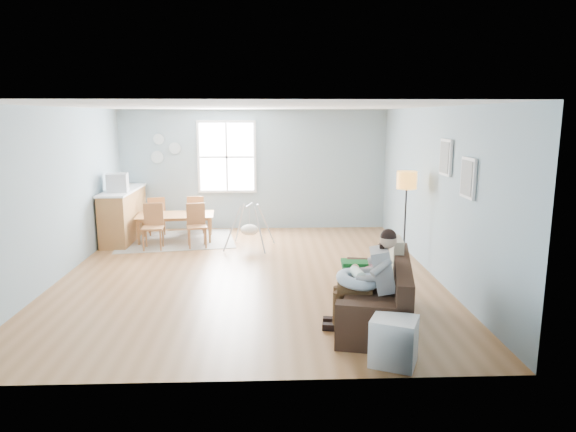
{
  "coord_description": "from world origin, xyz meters",
  "views": [
    {
      "loc": [
        0.33,
        -8.14,
        2.55
      ],
      "look_at": [
        0.64,
        -0.19,
        1.0
      ],
      "focal_mm": 32.0,
      "sensor_mm": 36.0,
      "label": 1
    }
  ],
  "objects_px": {
    "storage_cube": "(393,341)",
    "counter": "(124,214)",
    "father": "(370,276)",
    "floor_lamp": "(406,188)",
    "chair_nw": "(156,214)",
    "chair_sw": "(153,224)",
    "sofa": "(379,299)",
    "monitor": "(117,183)",
    "baby_swing": "(249,229)",
    "toddler": "(375,266)",
    "chair_ne": "(196,212)",
    "chair_se": "(196,223)",
    "dining_table": "(176,228)"
  },
  "relations": [
    {
      "from": "toddler",
      "to": "floor_lamp",
      "type": "distance_m",
      "value": 2.47
    },
    {
      "from": "sofa",
      "to": "floor_lamp",
      "type": "distance_m",
      "value": 2.76
    },
    {
      "from": "sofa",
      "to": "father",
      "type": "height_order",
      "value": "father"
    },
    {
      "from": "toddler",
      "to": "floor_lamp",
      "type": "bearing_deg",
      "value": 66.04
    },
    {
      "from": "toddler",
      "to": "baby_swing",
      "type": "distance_m",
      "value": 3.92
    },
    {
      "from": "chair_nw",
      "to": "chair_sw",
      "type": "bearing_deg",
      "value": -81.13
    },
    {
      "from": "chair_se",
      "to": "chair_nw",
      "type": "height_order",
      "value": "chair_se"
    },
    {
      "from": "storage_cube",
      "to": "chair_sw",
      "type": "height_order",
      "value": "chair_sw"
    },
    {
      "from": "monitor",
      "to": "baby_swing",
      "type": "distance_m",
      "value": 2.82
    },
    {
      "from": "floor_lamp",
      "to": "sofa",
      "type": "bearing_deg",
      "value": -111.49
    },
    {
      "from": "father",
      "to": "counter",
      "type": "height_order",
      "value": "father"
    },
    {
      "from": "father",
      "to": "chair_sw",
      "type": "height_order",
      "value": "father"
    },
    {
      "from": "storage_cube",
      "to": "toddler",
      "type": "bearing_deg",
      "value": 86.87
    },
    {
      "from": "sofa",
      "to": "counter",
      "type": "xyz_separation_m",
      "value": [
        -4.42,
        4.54,
        0.26
      ]
    },
    {
      "from": "father",
      "to": "chair_ne",
      "type": "xyz_separation_m",
      "value": [
        -2.81,
        5.28,
        -0.2
      ]
    },
    {
      "from": "father",
      "to": "baby_swing",
      "type": "xyz_separation_m",
      "value": [
        -1.58,
        3.94,
        -0.28
      ]
    },
    {
      "from": "sofa",
      "to": "storage_cube",
      "type": "bearing_deg",
      "value": -95.27
    },
    {
      "from": "storage_cube",
      "to": "chair_ne",
      "type": "distance_m",
      "value": 6.83
    },
    {
      "from": "floor_lamp",
      "to": "counter",
      "type": "bearing_deg",
      "value": 157.84
    },
    {
      "from": "toddler",
      "to": "chair_nw",
      "type": "bearing_deg",
      "value": 128.82
    },
    {
      "from": "monitor",
      "to": "father",
      "type": "bearing_deg",
      "value": -46.35
    },
    {
      "from": "toddler",
      "to": "father",
      "type": "bearing_deg",
      "value": -108.95
    },
    {
      "from": "storage_cube",
      "to": "baby_swing",
      "type": "xyz_separation_m",
      "value": [
        -1.66,
        4.86,
        0.14
      ]
    },
    {
      "from": "dining_table",
      "to": "counter",
      "type": "xyz_separation_m",
      "value": [
        -1.1,
        0.15,
        0.26
      ]
    },
    {
      "from": "baby_swing",
      "to": "counter",
      "type": "bearing_deg",
      "value": 162.41
    },
    {
      "from": "toddler",
      "to": "chair_sw",
      "type": "relative_size",
      "value": 0.85
    },
    {
      "from": "storage_cube",
      "to": "monitor",
      "type": "xyz_separation_m",
      "value": [
        -4.3,
        5.33,
        1.0
      ]
    },
    {
      "from": "dining_table",
      "to": "chair_se",
      "type": "xyz_separation_m",
      "value": [
        0.5,
        -0.51,
        0.21
      ]
    },
    {
      "from": "sofa",
      "to": "chair_nw",
      "type": "relative_size",
      "value": 2.47
    },
    {
      "from": "toddler",
      "to": "storage_cube",
      "type": "relative_size",
      "value": 1.3
    },
    {
      "from": "father",
      "to": "floor_lamp",
      "type": "distance_m",
      "value": 2.92
    },
    {
      "from": "floor_lamp",
      "to": "monitor",
      "type": "xyz_separation_m",
      "value": [
        -5.33,
        1.82,
        -0.11
      ]
    },
    {
      "from": "chair_se",
      "to": "monitor",
      "type": "distance_m",
      "value": 1.79
    },
    {
      "from": "storage_cube",
      "to": "counter",
      "type": "height_order",
      "value": "counter"
    },
    {
      "from": "chair_sw",
      "to": "counter",
      "type": "height_order",
      "value": "counter"
    },
    {
      "from": "sofa",
      "to": "dining_table",
      "type": "height_order",
      "value": "sofa"
    },
    {
      "from": "chair_sw",
      "to": "chair_se",
      "type": "height_order",
      "value": "chair_sw"
    },
    {
      "from": "toddler",
      "to": "dining_table",
      "type": "relative_size",
      "value": 0.48
    },
    {
      "from": "floor_lamp",
      "to": "chair_sw",
      "type": "relative_size",
      "value": 1.86
    },
    {
      "from": "dining_table",
      "to": "chair_nw",
      "type": "relative_size",
      "value": 1.85
    },
    {
      "from": "sofa",
      "to": "chair_nw",
      "type": "bearing_deg",
      "value": 127.94
    },
    {
      "from": "sofa",
      "to": "monitor",
      "type": "relative_size",
      "value": 4.84
    },
    {
      "from": "sofa",
      "to": "chair_ne",
      "type": "relative_size",
      "value": 2.47
    },
    {
      "from": "floor_lamp",
      "to": "chair_nw",
      "type": "relative_size",
      "value": 1.94
    },
    {
      "from": "storage_cube",
      "to": "baby_swing",
      "type": "bearing_deg",
      "value": 108.88
    },
    {
      "from": "toddler",
      "to": "chair_se",
      "type": "xyz_separation_m",
      "value": [
        -2.79,
        3.69,
        -0.18
      ]
    },
    {
      "from": "toddler",
      "to": "chair_se",
      "type": "distance_m",
      "value": 4.63
    },
    {
      "from": "father",
      "to": "chair_ne",
      "type": "bearing_deg",
      "value": 118.05
    },
    {
      "from": "toddler",
      "to": "chair_nw",
      "type": "xyz_separation_m",
      "value": [
        -3.79,
        4.7,
        -0.19
      ]
    },
    {
      "from": "floor_lamp",
      "to": "chair_nw",
      "type": "height_order",
      "value": "floor_lamp"
    }
  ]
}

